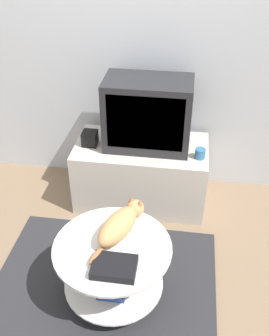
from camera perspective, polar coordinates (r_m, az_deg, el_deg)
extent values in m
plane|color=#7F664C|center=(2.75, -4.88, -18.47)|extent=(12.00, 12.00, 0.00)
cube|color=silver|center=(3.21, -0.18, 18.61)|extent=(8.00, 0.05, 2.60)
cube|color=#28282B|center=(2.74, -4.89, -18.34)|extent=(1.50, 1.40, 0.02)
cube|color=beige|center=(3.32, 0.97, -0.72)|extent=(1.07, 0.58, 0.54)
cube|color=#B7AD9E|center=(3.06, 0.28, -2.96)|extent=(0.48, 0.01, 0.15)
cube|color=#232326|center=(3.05, 1.95, 7.87)|extent=(0.66, 0.38, 0.55)
cube|color=black|center=(2.88, 1.52, 6.44)|extent=(0.57, 0.01, 0.43)
cube|color=black|center=(3.17, -6.50, 4.31)|extent=(0.12, 0.12, 0.12)
cylinder|color=teal|center=(3.04, 9.50, 2.08)|extent=(0.08, 0.08, 0.08)
cylinder|color=#B2B2B7|center=(2.74, -2.94, -17.60)|extent=(0.30, 0.30, 0.01)
cylinder|color=#B7B7BC|center=(2.58, -3.08, -14.82)|extent=(0.04, 0.04, 0.42)
cylinder|color=silver|center=(2.66, -3.01, -16.20)|extent=(0.64, 0.64, 0.01)
cylinder|color=silver|center=(2.42, -3.24, -11.43)|extent=(0.73, 0.73, 0.02)
cube|color=#2D478C|center=(2.58, -3.27, -17.41)|extent=(0.18, 0.13, 0.04)
cube|color=beige|center=(2.72, -3.33, -14.07)|extent=(0.18, 0.12, 0.02)
cube|color=black|center=(2.27, -2.95, -14.16)|extent=(0.25, 0.18, 0.05)
ellipsoid|color=tan|center=(2.43, -2.45, -8.44)|extent=(0.28, 0.40, 0.15)
sphere|color=tan|center=(2.58, 0.12, -5.85)|extent=(0.12, 0.12, 0.12)
cone|color=#996038|center=(2.55, -0.50, -4.58)|extent=(0.04, 0.04, 0.04)
cone|color=#996038|center=(2.53, 0.75, -5.04)|extent=(0.04, 0.04, 0.04)
ellipsoid|color=#996038|center=(2.32, -5.54, -12.57)|extent=(0.09, 0.15, 0.05)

